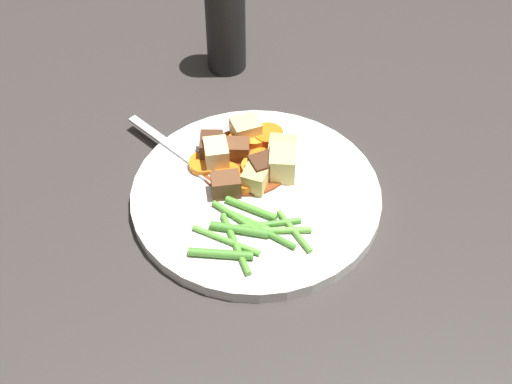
% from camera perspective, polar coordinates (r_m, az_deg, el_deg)
% --- Properties ---
extents(ground_plane, '(3.00, 3.00, 0.00)m').
position_cam_1_polar(ground_plane, '(0.83, 0.00, -0.69)').
color(ground_plane, '#383330').
extents(dinner_plate, '(0.28, 0.28, 0.01)m').
position_cam_1_polar(dinner_plate, '(0.83, 0.00, -0.35)').
color(dinner_plate, white).
rests_on(dinner_plate, ground_plane).
extents(stew_sauce, '(0.11, 0.11, 0.00)m').
position_cam_1_polar(stew_sauce, '(0.85, -0.83, 2.35)').
color(stew_sauce, brown).
rests_on(stew_sauce, dinner_plate).
extents(carrot_slice_0, '(0.03, 0.03, 0.01)m').
position_cam_1_polar(carrot_slice_0, '(0.85, 0.43, 2.53)').
color(carrot_slice_0, orange).
rests_on(carrot_slice_0, dinner_plate).
extents(carrot_slice_1, '(0.03, 0.03, 0.01)m').
position_cam_1_polar(carrot_slice_1, '(0.88, 0.04, 4.12)').
color(carrot_slice_1, orange).
rests_on(carrot_slice_1, dinner_plate).
extents(carrot_slice_2, '(0.03, 0.03, 0.01)m').
position_cam_1_polar(carrot_slice_2, '(0.84, -2.19, 1.44)').
color(carrot_slice_2, orange).
rests_on(carrot_slice_2, dinner_plate).
extents(carrot_slice_3, '(0.04, 0.04, 0.01)m').
position_cam_1_polar(carrot_slice_3, '(0.88, 0.95, 4.29)').
color(carrot_slice_3, orange).
rests_on(carrot_slice_3, dinner_plate).
extents(carrot_slice_4, '(0.03, 0.03, 0.01)m').
position_cam_1_polar(carrot_slice_4, '(0.87, -1.27, 3.79)').
color(carrot_slice_4, orange).
rests_on(carrot_slice_4, dinner_plate).
extents(carrot_slice_5, '(0.04, 0.04, 0.01)m').
position_cam_1_polar(carrot_slice_5, '(0.84, -0.13, 1.81)').
color(carrot_slice_5, orange).
rests_on(carrot_slice_5, dinner_plate).
extents(carrot_slice_6, '(0.03, 0.03, 0.01)m').
position_cam_1_polar(carrot_slice_6, '(0.82, -0.85, 0.59)').
color(carrot_slice_6, orange).
rests_on(carrot_slice_6, dinner_plate).
extents(carrot_slice_7, '(0.05, 0.05, 0.01)m').
position_cam_1_polar(carrot_slice_7, '(0.85, -3.96, 2.15)').
color(carrot_slice_7, orange).
rests_on(carrot_slice_7, dinner_plate).
extents(potato_chunk_0, '(0.04, 0.03, 0.03)m').
position_cam_1_polar(potato_chunk_0, '(0.83, 2.02, 2.16)').
color(potato_chunk_0, '#E5CC7A').
rests_on(potato_chunk_0, dinner_plate).
extents(potato_chunk_1, '(0.04, 0.04, 0.03)m').
position_cam_1_polar(potato_chunk_1, '(0.88, -0.79, 4.77)').
color(potato_chunk_1, '#E5CC7A').
rests_on(potato_chunk_1, dinner_plate).
extents(potato_chunk_2, '(0.03, 0.03, 0.03)m').
position_cam_1_polar(potato_chunk_2, '(0.84, -3.04, 2.82)').
color(potato_chunk_2, '#EAD68C').
rests_on(potato_chunk_2, dinner_plate).
extents(potato_chunk_3, '(0.03, 0.03, 0.03)m').
position_cam_1_polar(potato_chunk_3, '(0.85, 2.01, 3.18)').
color(potato_chunk_3, '#DBBC6B').
rests_on(potato_chunk_3, dinner_plate).
extents(potato_chunk_4, '(0.04, 0.03, 0.02)m').
position_cam_1_polar(potato_chunk_4, '(0.82, 0.30, 1.07)').
color(potato_chunk_4, '#DBBC6B').
rests_on(potato_chunk_4, dinner_plate).
extents(meat_chunk_0, '(0.03, 0.03, 0.03)m').
position_cam_1_polar(meat_chunk_0, '(0.85, -3.41, 3.43)').
color(meat_chunk_0, '#4C2B19').
rests_on(meat_chunk_0, dinner_plate).
extents(meat_chunk_1, '(0.03, 0.03, 0.02)m').
position_cam_1_polar(meat_chunk_1, '(0.82, -2.31, 0.74)').
color(meat_chunk_1, brown).
rests_on(meat_chunk_1, dinner_plate).
extents(meat_chunk_2, '(0.02, 0.03, 0.02)m').
position_cam_1_polar(meat_chunk_2, '(0.85, -1.57, 3.17)').
color(meat_chunk_2, brown).
rests_on(meat_chunk_2, dinner_plate).
extents(meat_chunk_3, '(0.04, 0.04, 0.03)m').
position_cam_1_polar(meat_chunk_3, '(0.83, 0.78, 1.87)').
color(meat_chunk_3, '#4C2B19').
rests_on(meat_chunk_3, dinner_plate).
extents(green_bean_0, '(0.01, 0.07, 0.01)m').
position_cam_1_polar(green_bean_0, '(0.78, 1.75, -2.93)').
color(green_bean_0, '#66AD42').
rests_on(green_bean_0, dinner_plate).
extents(green_bean_1, '(0.04, 0.05, 0.01)m').
position_cam_1_polar(green_bean_1, '(0.79, -1.64, -1.86)').
color(green_bean_1, '#599E38').
rests_on(green_bean_1, dinner_plate).
extents(green_bean_2, '(0.02, 0.07, 0.01)m').
position_cam_1_polar(green_bean_2, '(0.76, -2.69, -4.72)').
color(green_bean_2, '#4C8E33').
rests_on(green_bean_2, dinner_plate).
extents(green_bean_3, '(0.05, 0.06, 0.01)m').
position_cam_1_polar(green_bean_3, '(0.78, 0.79, -3.08)').
color(green_bean_3, '#4C8E33').
rests_on(green_bean_3, dinner_plate).
extents(green_bean_4, '(0.08, 0.03, 0.01)m').
position_cam_1_polar(green_bean_4, '(0.77, -1.57, -3.95)').
color(green_bean_4, '#599E38').
rests_on(green_bean_4, dinner_plate).
extents(green_bean_5, '(0.02, 0.06, 0.01)m').
position_cam_1_polar(green_bean_5, '(0.78, -1.26, -2.87)').
color(green_bean_5, '#4C8E33').
rests_on(green_bean_5, dinner_plate).
extents(green_bean_6, '(0.02, 0.07, 0.01)m').
position_cam_1_polar(green_bean_6, '(0.79, 0.93, -2.45)').
color(green_bean_6, '#4C8E33').
rests_on(green_bean_6, dinner_plate).
extents(green_bean_7, '(0.04, 0.06, 0.01)m').
position_cam_1_polar(green_bean_7, '(0.79, -0.47, -2.25)').
color(green_bean_7, '#599E38').
rests_on(green_bean_7, dinner_plate).
extents(green_bean_8, '(0.04, 0.07, 0.01)m').
position_cam_1_polar(green_bean_8, '(0.77, -2.28, -3.69)').
color(green_bean_8, '#66AD42').
rests_on(green_bean_8, dinner_plate).
extents(green_bean_9, '(0.04, 0.06, 0.01)m').
position_cam_1_polar(green_bean_9, '(0.80, -0.38, -1.26)').
color(green_bean_9, '#599E38').
rests_on(green_bean_9, dinner_plate).
extents(green_bean_10, '(0.06, 0.04, 0.01)m').
position_cam_1_polar(green_bean_10, '(0.78, 2.94, -2.99)').
color(green_bean_10, '#66AD42').
rests_on(green_bean_10, dinner_plate).
extents(fork, '(0.14, 0.13, 0.00)m').
position_cam_1_polar(fork, '(0.86, -5.50, 2.79)').
color(fork, silver).
rests_on(fork, dinner_plate).
extents(pepper_mill, '(0.05, 0.05, 0.14)m').
position_cam_1_polar(pepper_mill, '(0.97, -2.34, 12.99)').
color(pepper_mill, black).
rests_on(pepper_mill, ground_plane).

